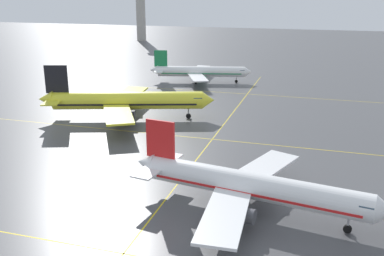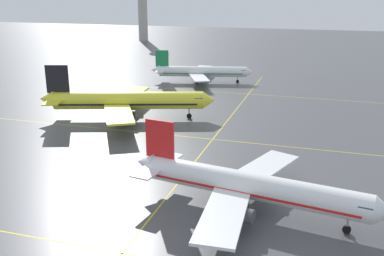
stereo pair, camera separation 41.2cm
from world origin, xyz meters
name	(u,v)px [view 2 (the right image)]	position (x,y,z in m)	size (l,w,h in m)	color
ground_plane	(130,244)	(0.00, 0.00, 0.00)	(600.00, 600.00, 0.00)	#4C4C4F
airliner_front_gate	(249,186)	(11.74, 11.71, 3.70)	(34.79, 29.69, 10.83)	white
airliner_second_row	(126,101)	(-22.19, 46.90, 4.20)	(38.70, 33.06, 12.30)	yellow
airliner_third_row	(201,72)	(-17.22, 91.05, 3.43)	(32.00, 27.21, 10.04)	white
taxiway_markings	(213,139)	(0.00, 38.61, 0.00)	(128.55, 134.02, 0.01)	yellow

